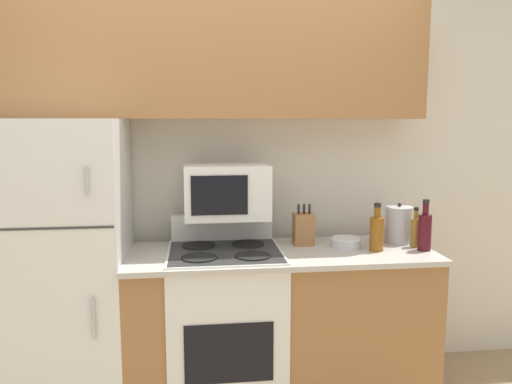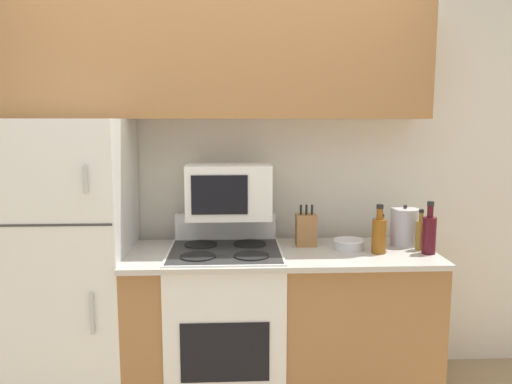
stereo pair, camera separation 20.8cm
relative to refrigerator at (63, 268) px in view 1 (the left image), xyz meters
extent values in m
cube|color=silver|center=(0.88, 0.38, 0.45)|extent=(8.00, 0.05, 2.55)
cube|color=#9E6B3D|center=(1.24, -0.04, -0.39)|extent=(1.76, 0.60, 0.87)
cube|color=#BCB7AD|center=(1.24, -0.06, 0.06)|extent=(1.76, 0.64, 0.03)
cube|color=white|center=(0.00, 0.00, 0.00)|extent=(0.71, 0.69, 1.66)
cube|color=#383838|center=(0.00, -0.34, 0.30)|extent=(0.69, 0.01, 0.01)
cylinder|color=#B7B7BC|center=(0.23, -0.36, 0.53)|extent=(0.02, 0.02, 0.14)
cylinder|color=#B7B7BC|center=(0.23, -0.36, -0.17)|extent=(0.02, 0.02, 0.22)
cube|color=#9E6B3D|center=(0.88, 0.19, 1.18)|extent=(2.47, 0.33, 0.70)
cube|color=white|center=(0.91, -0.06, -0.37)|extent=(0.65, 0.60, 0.91)
cube|color=black|center=(0.91, -0.36, -0.39)|extent=(0.47, 0.01, 0.33)
cube|color=#2D2D2D|center=(0.91, -0.06, 0.07)|extent=(0.63, 0.58, 0.01)
cube|color=white|center=(0.91, 0.23, 0.16)|extent=(0.63, 0.06, 0.16)
cylinder|color=black|center=(0.76, -0.19, 0.08)|extent=(0.20, 0.20, 0.01)
cylinder|color=black|center=(1.06, -0.19, 0.08)|extent=(0.20, 0.20, 0.01)
cylinder|color=black|center=(0.76, 0.08, 0.08)|extent=(0.20, 0.20, 0.01)
cylinder|color=black|center=(1.06, 0.08, 0.08)|extent=(0.20, 0.20, 0.01)
cube|color=white|center=(0.93, 0.09, 0.40)|extent=(0.50, 0.30, 0.32)
cube|color=black|center=(0.88, -0.07, 0.40)|extent=(0.32, 0.01, 0.22)
cube|color=#9E6B3D|center=(1.40, 0.08, 0.17)|extent=(0.12, 0.11, 0.19)
cylinder|color=black|center=(1.36, 0.06, 0.29)|extent=(0.01, 0.01, 0.06)
cylinder|color=black|center=(1.40, 0.06, 0.29)|extent=(0.01, 0.01, 0.06)
cylinder|color=black|center=(1.43, 0.06, 0.29)|extent=(0.01, 0.01, 0.06)
cylinder|color=silver|center=(1.63, -0.03, 0.10)|extent=(0.17, 0.17, 0.05)
torus|color=silver|center=(1.63, -0.03, 0.12)|extent=(0.18, 0.18, 0.01)
cylinder|color=red|center=(1.84, 0.02, 0.14)|extent=(0.05, 0.05, 0.14)
cylinder|color=red|center=(1.84, 0.02, 0.23)|extent=(0.02, 0.02, 0.04)
cylinder|color=black|center=(1.84, 0.02, 0.26)|extent=(0.02, 0.03, 0.02)
cylinder|color=#470F19|center=(2.06, -0.14, 0.18)|extent=(0.08, 0.08, 0.21)
cylinder|color=#470F19|center=(2.06, -0.14, 0.31)|extent=(0.03, 0.03, 0.07)
cylinder|color=black|center=(2.06, -0.14, 0.36)|extent=(0.04, 0.04, 0.02)
cylinder|color=olive|center=(2.05, -0.06, 0.15)|extent=(0.06, 0.06, 0.17)
cylinder|color=olive|center=(2.05, -0.06, 0.27)|extent=(0.03, 0.03, 0.05)
cylinder|color=black|center=(2.05, -0.06, 0.30)|extent=(0.03, 0.03, 0.02)
cylinder|color=brown|center=(1.78, -0.12, 0.17)|extent=(0.08, 0.08, 0.20)
cylinder|color=brown|center=(1.78, -0.12, 0.30)|extent=(0.04, 0.04, 0.06)
cylinder|color=black|center=(1.78, -0.12, 0.34)|extent=(0.04, 0.04, 0.02)
cylinder|color=#B7B7BC|center=(1.99, 0.06, 0.18)|extent=(0.17, 0.17, 0.22)
sphere|color=black|center=(1.99, 0.06, 0.31)|extent=(0.02, 0.02, 0.02)
camera|label=1|loc=(0.75, -2.83, 0.82)|focal=35.00mm
camera|label=2|loc=(0.95, -2.84, 0.82)|focal=35.00mm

